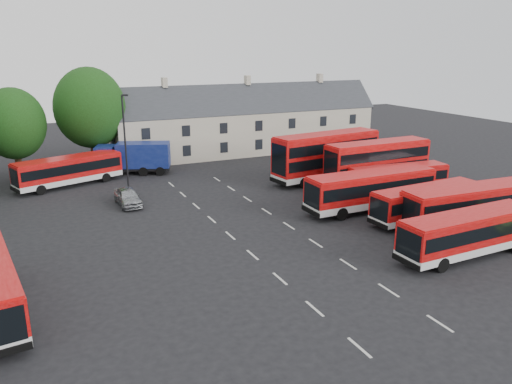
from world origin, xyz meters
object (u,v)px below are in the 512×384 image
silver_car (128,197)px  lamppost (125,142)px  bus_row_a (469,231)px  box_truck (134,156)px  bus_dd_south (377,161)px

silver_car → lamppost: (0.76, 3.37, 4.28)m
bus_row_a → box_truck: box_truck is taller
bus_dd_south → silver_car: bus_dd_south is taller
bus_dd_south → lamppost: size_ratio=1.19×
box_truck → bus_dd_south: bearing=-15.6°
bus_row_a → lamppost: size_ratio=1.14×
lamppost → silver_car: bearing=-102.6°
silver_car → bus_row_a: bearing=-51.2°
box_truck → silver_car: (-3.06, -11.36, -1.18)m
box_truck → silver_car: box_truck is taller
box_truck → silver_car: 11.82m
bus_dd_south → silver_car: size_ratio=2.49×
lamppost → box_truck: bearing=73.9°
bus_row_a → silver_car: bearing=129.5°
bus_row_a → lamppost: bearing=124.2°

